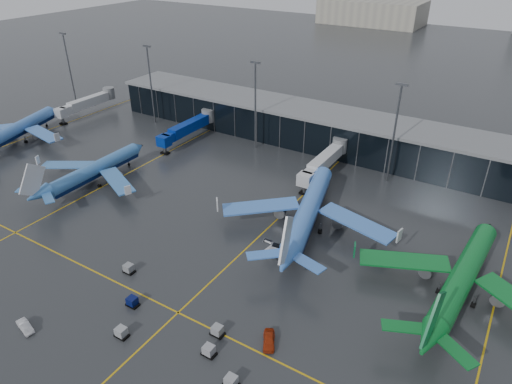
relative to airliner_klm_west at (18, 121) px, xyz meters
The scene contains 13 objects.
ground 81.67m from the airliner_klm_west, 12.12° to the right, with size 600.00×600.00×0.00m, color #282B2D.
terminal_pier 91.41m from the airliner_klm_west, 29.42° to the left, with size 142.00×17.00×10.70m.
jet_bridges 51.61m from the airliner_klm_west, 30.12° to the left, with size 94.00×27.50×7.20m.
flood_masts 91.11m from the airliner_klm_west, 21.24° to the left, with size 203.00×0.50×25.50m.
taxi_lines 90.07m from the airliner_klm_west, ahead, with size 220.00×120.00×0.02m.
airliner_klm_west is the anchor object (origin of this frame).
airliner_arkefly 42.16m from the airliner_klm_west, ahead, with size 33.30×37.93×11.66m, color #3C7BC7, non-canonical shape.
airliner_klm_near 96.56m from the airliner_klm_west, ahead, with size 39.39×44.86×13.79m, color #447FE1, non-canonical shape.
airliner_aer_lingus 128.80m from the airliner_klm_west, ahead, with size 37.67×42.90×13.18m, color #0D712A, non-canonical shape.
baggage_carts 97.60m from the airliner_klm_west, 21.29° to the right, with size 32.60×13.50×1.70m.
mobile_airstair 95.32m from the airliner_klm_west, ahead, with size 2.60×3.46×3.45m.
service_van_red 110.21m from the airliner_klm_west, 15.71° to the right, with size 1.81×4.50×1.53m, color #A42B0C.
service_van_white 86.00m from the airliner_klm_west, 33.90° to the right, with size 1.41×4.03×1.33m, color silver.
Camera 1 is at (50.98, -56.35, 55.31)m, focal length 32.00 mm.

